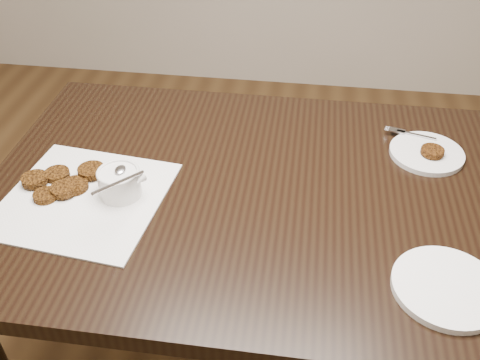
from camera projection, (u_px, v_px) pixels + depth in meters
name	position (u px, v px, depth m)	size (l,w,h in m)	color
table	(269.00, 299.00, 1.43)	(1.31, 0.84, 0.75)	black
napkin	(84.00, 198.00, 1.17)	(0.33, 0.33, 0.00)	white
sauce_ramekin	(118.00, 171.00, 1.14)	(0.12, 0.12, 0.13)	silver
patty_cluster	(64.00, 184.00, 1.19)	(0.19, 0.19, 0.02)	#64380D
plate_with_patty	(427.00, 151.00, 1.29)	(0.18, 0.18, 0.03)	silver
plate_empty	(447.00, 287.00, 0.97)	(0.20, 0.20, 0.01)	white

